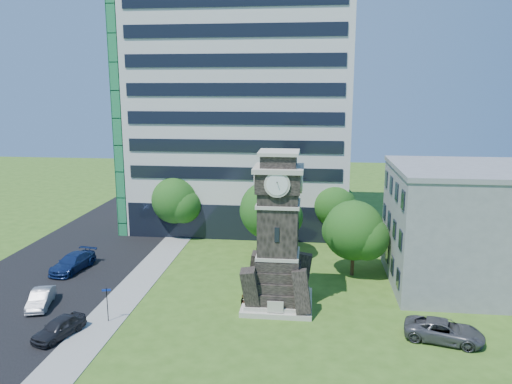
# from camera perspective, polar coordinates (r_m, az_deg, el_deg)

# --- Properties ---
(ground) EXTENTS (160.00, 160.00, 0.00)m
(ground) POSITION_cam_1_polar(r_m,az_deg,el_deg) (39.01, -2.26, -13.72)
(ground) COLOR #39601B
(ground) RESTS_ON ground
(sidewalk) EXTENTS (3.00, 70.00, 0.06)m
(sidewalk) POSITION_cam_1_polar(r_m,az_deg,el_deg) (45.68, -13.33, -10.05)
(sidewalk) COLOR gray
(sidewalk) RESTS_ON ground
(street) EXTENTS (14.00, 80.00, 0.02)m
(street) POSITION_cam_1_polar(r_m,az_deg,el_deg) (49.14, -22.82, -9.13)
(street) COLOR black
(street) RESTS_ON ground
(clock_tower) EXTENTS (5.40, 5.40, 12.22)m
(clock_tower) POSITION_cam_1_polar(r_m,az_deg,el_deg) (38.61, 2.55, -5.56)
(clock_tower) COLOR beige
(clock_tower) RESTS_ON ground
(office_tall) EXTENTS (26.20, 15.11, 28.60)m
(office_tall) POSITION_cam_1_polar(r_m,az_deg,el_deg) (61.26, -1.66, 9.43)
(office_tall) COLOR silver
(office_tall) RESTS_ON ground
(office_low) EXTENTS (15.20, 12.20, 10.40)m
(office_low) POSITION_cam_1_polar(r_m,az_deg,el_deg) (46.62, 24.44, -3.67)
(office_low) COLOR gray
(office_low) RESTS_ON ground
(car_street_south) EXTENTS (2.81, 4.31, 1.36)m
(car_street_south) POSITION_cam_1_polar(r_m,az_deg,el_deg) (37.98, -21.60, -14.20)
(car_street_south) COLOR black
(car_street_south) RESTS_ON ground
(car_street_mid) EXTENTS (2.38, 4.23, 1.32)m
(car_street_mid) POSITION_cam_1_polar(r_m,az_deg,el_deg) (43.26, -23.37, -11.12)
(car_street_mid) COLOR #999AA0
(car_street_mid) RESTS_ON ground
(car_street_north) EXTENTS (3.02, 5.63, 1.55)m
(car_street_north) POSITION_cam_1_polar(r_m,az_deg,el_deg) (50.15, -20.21, -7.56)
(car_street_north) COLOR navy
(car_street_north) RESTS_ON ground
(car_east_lot) EXTENTS (5.63, 3.61, 1.45)m
(car_east_lot) POSITION_cam_1_polar(r_m,az_deg,el_deg) (37.22, 20.69, -14.61)
(car_east_lot) COLOR #4A4A4F
(car_east_lot) RESTS_ON ground
(park_bench) EXTENTS (1.80, 0.48, 0.93)m
(park_bench) POSITION_cam_1_polar(r_m,az_deg,el_deg) (39.80, -0.37, -12.38)
(park_bench) COLOR black
(park_bench) RESTS_ON ground
(street_sign) EXTENTS (0.63, 0.06, 2.62)m
(street_sign) POSITION_cam_1_polar(r_m,az_deg,el_deg) (38.64, -16.65, -11.82)
(street_sign) COLOR black
(street_sign) RESTS_ON ground
(tree_nw) EXTENTS (5.84, 5.31, 7.00)m
(tree_nw) POSITION_cam_1_polar(r_m,az_deg,el_deg) (57.14, -9.14, -1.09)
(tree_nw) COLOR #332114
(tree_nw) RESTS_ON ground
(tree_nc) EXTENTS (6.45, 5.86, 7.85)m
(tree_nc) POSITION_cam_1_polar(r_m,az_deg,el_deg) (49.61, 1.61, -2.27)
(tree_nc) COLOR #332114
(tree_nc) RESTS_ON ground
(tree_ne) EXTENTS (5.29, 4.81, 6.50)m
(tree_ne) POSITION_cam_1_polar(r_m,az_deg,el_deg) (55.70, 9.01, -1.68)
(tree_ne) COLOR #332114
(tree_ne) RESTS_ON ground
(tree_east) EXTENTS (5.95, 5.41, 6.96)m
(tree_east) POSITION_cam_1_polar(r_m,az_deg,el_deg) (45.82, 11.19, -4.52)
(tree_east) COLOR #332114
(tree_east) RESTS_ON ground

